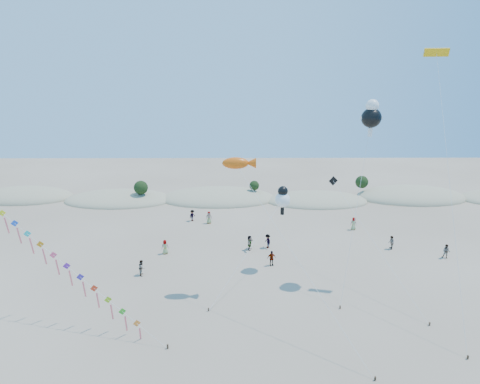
# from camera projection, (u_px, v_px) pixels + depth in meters

# --- Properties ---
(dune_ridge) EXTENTS (145.30, 11.49, 5.57)m
(dune_ridge) POSITION_uv_depth(u_px,v_px,m) (224.00, 199.00, 65.60)
(dune_ridge) COLOR tan
(dune_ridge) RESTS_ON ground
(fish_kite) EXTENTS (10.43, 12.85, 12.58)m
(fish_kite) POSITION_uv_depth(u_px,v_px,m) (240.00, 164.00, 34.80)
(fish_kite) COLOR #3F2D1E
(fish_kite) RESTS_ON ground
(cartoon_kite_low) EXTENTS (7.85, 9.12, 8.81)m
(cartoon_kite_low) POSITION_uv_depth(u_px,v_px,m) (283.00, 198.00, 40.18)
(cartoon_kite_low) COLOR #3F2D1E
(cartoon_kite_low) RESTS_ON ground
(cartoon_kite_high) EXTENTS (4.25, 6.84, 17.38)m
(cartoon_kite_high) POSITION_uv_depth(u_px,v_px,m) (371.00, 116.00, 35.88)
(cartoon_kite_high) COLOR #3F2D1E
(cartoon_kite_high) RESTS_ON ground
(parafoil_kite) EXTENTS (2.07, 12.92, 21.67)m
(parafoil_kite) POSITION_uv_depth(u_px,v_px,m) (437.00, 60.00, 34.33)
(parafoil_kite) COLOR #3F2D1E
(parafoil_kite) RESTS_ON ground
(dark_kite) EXTENTS (5.98, 12.75, 9.35)m
(dark_kite) POSITION_uv_depth(u_px,v_px,m) (354.00, 213.00, 39.26)
(dark_kite) COLOR #3F2D1E
(dark_kite) RESTS_ON ground
(beachgoers) EXTENTS (33.46, 16.80, 1.72)m
(beachgoers) POSITION_uv_depth(u_px,v_px,m) (265.00, 239.00, 47.49)
(beachgoers) COLOR slate
(beachgoers) RESTS_ON ground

